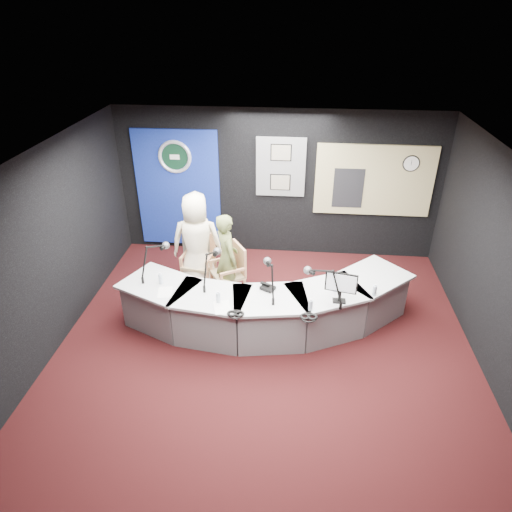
# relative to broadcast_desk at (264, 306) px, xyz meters

# --- Properties ---
(ground) EXTENTS (6.00, 6.00, 0.00)m
(ground) POSITION_rel_broadcast_desk_xyz_m (0.05, -0.55, -0.38)
(ground) COLOR black
(ground) RESTS_ON ground
(ceiling) EXTENTS (6.00, 6.00, 0.02)m
(ceiling) POSITION_rel_broadcast_desk_xyz_m (0.05, -0.55, 2.42)
(ceiling) COLOR silver
(ceiling) RESTS_ON ground
(wall_back) EXTENTS (6.00, 0.02, 2.80)m
(wall_back) POSITION_rel_broadcast_desk_xyz_m (0.05, 2.45, 1.02)
(wall_back) COLOR black
(wall_back) RESTS_ON ground
(wall_front) EXTENTS (6.00, 0.02, 2.80)m
(wall_front) POSITION_rel_broadcast_desk_xyz_m (0.05, -3.55, 1.02)
(wall_front) COLOR black
(wall_front) RESTS_ON ground
(wall_left) EXTENTS (0.02, 6.00, 2.80)m
(wall_left) POSITION_rel_broadcast_desk_xyz_m (-2.95, -0.55, 1.02)
(wall_left) COLOR black
(wall_left) RESTS_ON ground
(wall_right) EXTENTS (0.02, 6.00, 2.80)m
(wall_right) POSITION_rel_broadcast_desk_xyz_m (3.05, -0.55, 1.02)
(wall_right) COLOR black
(wall_right) RESTS_ON ground
(broadcast_desk) EXTENTS (4.50, 1.90, 0.75)m
(broadcast_desk) POSITION_rel_broadcast_desk_xyz_m (0.00, 0.00, 0.00)
(broadcast_desk) COLOR #AFB2B3
(broadcast_desk) RESTS_ON ground
(backdrop_panel) EXTENTS (1.60, 0.05, 2.30)m
(backdrop_panel) POSITION_rel_broadcast_desk_xyz_m (-1.85, 2.42, 0.88)
(backdrop_panel) COLOR navy
(backdrop_panel) RESTS_ON wall_back
(agency_seal) EXTENTS (0.63, 0.07, 0.63)m
(agency_seal) POSITION_rel_broadcast_desk_xyz_m (-1.85, 2.38, 1.52)
(agency_seal) COLOR silver
(agency_seal) RESTS_ON backdrop_panel
(seal_center) EXTENTS (0.48, 0.01, 0.48)m
(seal_center) POSITION_rel_broadcast_desk_xyz_m (-1.85, 2.38, 1.52)
(seal_center) COLOR black
(seal_center) RESTS_ON backdrop_panel
(pinboard) EXTENTS (0.90, 0.04, 1.10)m
(pinboard) POSITION_rel_broadcast_desk_xyz_m (0.10, 2.42, 1.38)
(pinboard) COLOR slate
(pinboard) RESTS_ON wall_back
(framed_photo_upper) EXTENTS (0.34, 0.02, 0.27)m
(framed_photo_upper) POSITION_rel_broadcast_desk_xyz_m (0.10, 2.39, 1.65)
(framed_photo_upper) COLOR #7E735C
(framed_photo_upper) RESTS_ON pinboard
(framed_photo_lower) EXTENTS (0.34, 0.02, 0.27)m
(framed_photo_lower) POSITION_rel_broadcast_desk_xyz_m (0.10, 2.39, 1.09)
(framed_photo_lower) COLOR #7E735C
(framed_photo_lower) RESTS_ON pinboard
(booth_window_frame) EXTENTS (2.12, 0.06, 1.32)m
(booth_window_frame) POSITION_rel_broadcast_desk_xyz_m (1.80, 2.42, 1.18)
(booth_window_frame) COLOR tan
(booth_window_frame) RESTS_ON wall_back
(booth_glow) EXTENTS (2.00, 0.02, 1.20)m
(booth_glow) POSITION_rel_broadcast_desk_xyz_m (1.80, 2.41, 1.18)
(booth_glow) COLOR #E7B692
(booth_glow) RESTS_ON booth_window_frame
(equipment_rack) EXTENTS (0.55, 0.02, 0.75)m
(equipment_rack) POSITION_rel_broadcast_desk_xyz_m (1.35, 2.39, 1.03)
(equipment_rack) COLOR black
(equipment_rack) RESTS_ON booth_window_frame
(wall_clock) EXTENTS (0.28, 0.01, 0.28)m
(wall_clock) POSITION_rel_broadcast_desk_xyz_m (2.40, 2.39, 1.52)
(wall_clock) COLOR white
(wall_clock) RESTS_ON booth_window_frame
(armchair_left) EXTENTS (0.57, 0.57, 0.88)m
(armchair_left) POSITION_rel_broadcast_desk_xyz_m (-1.22, 1.02, 0.07)
(armchair_left) COLOR tan
(armchair_left) RESTS_ON ground
(armchair_right) EXTENTS (0.68, 0.68, 0.88)m
(armchair_right) POSITION_rel_broadcast_desk_xyz_m (-0.67, 0.73, 0.06)
(armchair_right) COLOR tan
(armchair_right) RESTS_ON ground
(draped_jacket) EXTENTS (0.51, 0.18, 0.70)m
(draped_jacket) POSITION_rel_broadcast_desk_xyz_m (-1.28, 1.26, 0.24)
(draped_jacket) COLOR #6C695B
(draped_jacket) RESTS_ON armchair_left
(person_man) EXTENTS (0.90, 0.63, 1.75)m
(person_man) POSITION_rel_broadcast_desk_xyz_m (-1.22, 1.02, 0.50)
(person_man) COLOR #FFF0CB
(person_man) RESTS_ON ground
(person_woman) EXTENTS (0.59, 0.67, 1.53)m
(person_woman) POSITION_rel_broadcast_desk_xyz_m (-0.67, 0.73, 0.39)
(person_woman) COLOR #616B38
(person_woman) RESTS_ON ground
(computer_monitor) EXTENTS (0.40, 0.11, 0.27)m
(computer_monitor) POSITION_rel_broadcast_desk_xyz_m (1.07, -0.31, 0.70)
(computer_monitor) COLOR black
(computer_monitor) RESTS_ON broadcast_desk
(desk_phone) EXTENTS (0.24, 0.23, 0.05)m
(desk_phone) POSITION_rel_broadcast_desk_xyz_m (0.05, -0.10, 0.40)
(desk_phone) COLOR black
(desk_phone) RESTS_ON broadcast_desk
(headphones_near) EXTENTS (0.24, 0.24, 0.04)m
(headphones_near) POSITION_rel_broadcast_desk_xyz_m (0.64, -0.73, 0.39)
(headphones_near) COLOR black
(headphones_near) RESTS_ON broadcast_desk
(headphones_far) EXTENTS (0.22, 0.22, 0.04)m
(headphones_far) POSITION_rel_broadcast_desk_xyz_m (-0.33, -0.75, 0.39)
(headphones_far) COLOR black
(headphones_far) RESTS_ON broadcast_desk
(paper_stack) EXTENTS (0.25, 0.32, 0.00)m
(paper_stack) POSITION_rel_broadcast_desk_xyz_m (-1.42, -0.31, 0.38)
(paper_stack) COLOR white
(paper_stack) RESTS_ON broadcast_desk
(notepad) EXTENTS (0.30, 0.36, 0.00)m
(notepad) POSITION_rel_broadcast_desk_xyz_m (-0.54, -0.60, 0.38)
(notepad) COLOR white
(notepad) RESTS_ON broadcast_desk
(boom_mic_a) EXTENTS (0.34, 0.70, 0.60)m
(boom_mic_a) POSITION_rel_broadcast_desk_xyz_m (-1.69, 0.18, 0.68)
(boom_mic_a) COLOR black
(boom_mic_a) RESTS_ON broadcast_desk
(boom_mic_b) EXTENTS (0.22, 0.73, 0.60)m
(boom_mic_b) POSITION_rel_broadcast_desk_xyz_m (-0.80, 0.05, 0.68)
(boom_mic_b) COLOR black
(boom_mic_b) RESTS_ON broadcast_desk
(boom_mic_c) EXTENTS (0.25, 0.73, 0.60)m
(boom_mic_c) POSITION_rel_broadcast_desk_xyz_m (0.09, -0.17, 0.68)
(boom_mic_c) COLOR black
(boom_mic_c) RESTS_ON broadcast_desk
(boom_mic_d) EXTENTS (0.58, 0.54, 0.60)m
(boom_mic_d) POSITION_rel_broadcast_desk_xyz_m (0.84, -0.28, 0.68)
(boom_mic_d) COLOR black
(boom_mic_d) RESTS_ON broadcast_desk
(water_bottles) EXTENTS (3.17, 0.56, 0.18)m
(water_bottles) POSITION_rel_broadcast_desk_xyz_m (0.02, -0.30, 0.46)
(water_bottles) COLOR silver
(water_bottles) RESTS_ON broadcast_desk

